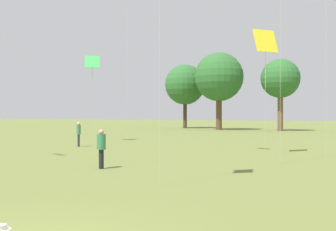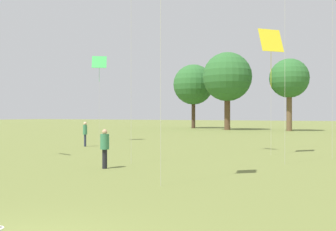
{
  "view_description": "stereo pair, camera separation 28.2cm",
  "coord_description": "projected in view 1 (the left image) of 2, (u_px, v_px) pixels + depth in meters",
  "views": [
    {
      "loc": [
        4.78,
        -4.2,
        2.2
      ],
      "look_at": [
        0.01,
        5.73,
        2.18
      ],
      "focal_mm": 42.0,
      "sensor_mm": 36.0,
      "label": 1
    },
    {
      "loc": [
        5.03,
        -4.07,
        2.2
      ],
      "look_at": [
        0.01,
        5.73,
        2.18
      ],
      "focal_mm": 42.0,
      "sensor_mm": 36.0,
      "label": 2
    }
  ],
  "objects": [
    {
      "name": "distant_tree_3",
      "position": [
        280.0,
        79.0,
        54.03
      ],
      "size": [
        5.36,
        5.36,
        9.91
      ],
      "color": "brown",
      "rests_on": "ground"
    },
    {
      "name": "person_standing_0",
      "position": [
        79.0,
        132.0,
        27.11
      ],
      "size": [
        0.4,
        0.4,
        1.72
      ],
      "rotation": [
        0.0,
        0.0,
        5.55
      ],
      "color": "#282D42",
      "rests_on": "ground"
    },
    {
      "name": "distant_tree_1",
      "position": [
        185.0,
        85.0,
        65.05
      ],
      "size": [
        6.65,
        6.65,
        10.56
      ],
      "color": "#473323",
      "rests_on": "ground"
    },
    {
      "name": "distant_tree_0",
      "position": [
        219.0,
        77.0,
        57.88
      ],
      "size": [
        7.19,
        7.19,
        11.42
      ],
      "color": "brown",
      "rests_on": "ground"
    },
    {
      "name": "person_standing_3",
      "position": [
        101.0,
        145.0,
        16.0
      ],
      "size": [
        0.51,
        0.51,
        1.61
      ],
      "rotation": [
        0.0,
        0.0,
        0.8
      ],
      "color": "black",
      "rests_on": "ground"
    },
    {
      "name": "kite_4",
      "position": [
        92.0,
        63.0,
        32.35
      ],
      "size": [
        1.35,
        1.19,
        7.11
      ],
      "rotation": [
        0.0,
        0.0,
        6.09
      ],
      "color": "green",
      "rests_on": "ground"
    },
    {
      "name": "kite_6",
      "position": [
        265.0,
        43.0,
        21.58
      ],
      "size": [
        1.28,
        1.32,
        6.92
      ],
      "rotation": [
        0.0,
        0.0,
        0.03
      ],
      "color": "yellow",
      "rests_on": "ground"
    }
  ]
}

